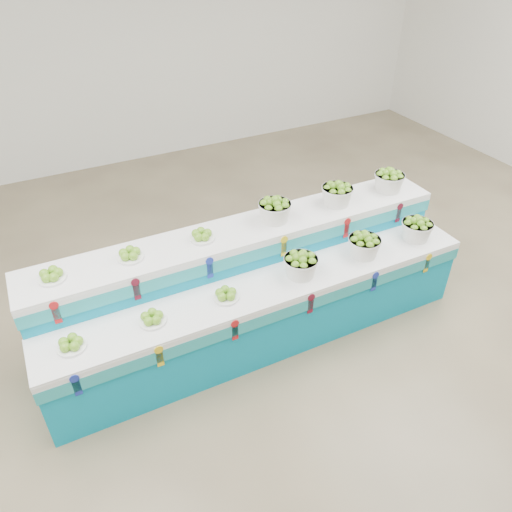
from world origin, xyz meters
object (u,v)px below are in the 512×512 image
plate_upper_mid (130,254)px  basket_lower_left (301,265)px  basket_upper_right (389,180)px  display_stand (256,287)px

plate_upper_mid → basket_lower_left: bearing=-20.4°
basket_lower_left → basket_upper_right: 1.44m
display_stand → plate_upper_mid: (-1.04, 0.25, 0.56)m
basket_lower_left → basket_upper_right: (1.32, 0.48, 0.30)m
plate_upper_mid → basket_upper_right: basket_upper_right is taller
display_stand → basket_lower_left: (0.31, -0.25, 0.32)m
display_stand → basket_lower_left: size_ratio=13.13×
plate_upper_mid → basket_upper_right: 2.67m
display_stand → basket_upper_right: size_ratio=13.13×
display_stand → plate_upper_mid: bearing=166.6°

